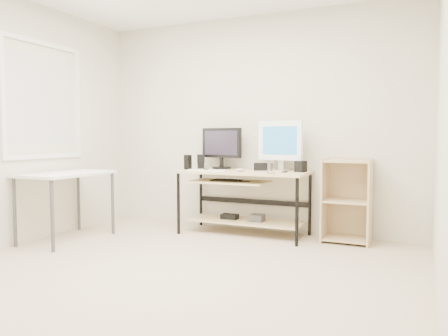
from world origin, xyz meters
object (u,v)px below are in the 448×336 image
shelf_unit (347,200)px  white_imac (280,142)px  side_table (66,180)px  audio_controller (188,162)px  desk (242,189)px  black_monitor (222,145)px

shelf_unit → white_imac: bearing=-178.9°
side_table → audio_controller: (0.98, 0.98, 0.17)m
audio_controller → shelf_unit: bearing=30.3°
side_table → audio_controller: 1.40m
desk → side_table: 1.97m
desk → black_monitor: bearing=153.0°
audio_controller → side_table: bearing=-112.5°
desk → side_table: same height
shelf_unit → audio_controller: audio_controller is taller
shelf_unit → white_imac: 0.99m
desk → black_monitor: size_ratio=2.74×
desk → shelf_unit: 1.19m
audio_controller → white_imac: bearing=34.8°
side_table → audio_controller: bearing=44.7°
desk → audio_controller: (-0.67, -0.08, 0.30)m
white_imac → shelf_unit: bearing=9.6°
side_table → white_imac: 2.43m
desk → shelf_unit: bearing=7.8°
shelf_unit → white_imac: white_imac is taller
shelf_unit → white_imac: size_ratio=1.56×
side_table → black_monitor: (1.31, 1.23, 0.37)m
shelf_unit → white_imac: (-0.76, -0.01, 0.63)m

